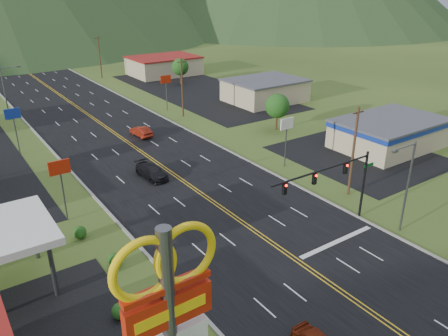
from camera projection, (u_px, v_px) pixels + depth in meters
pylon_sign at (170, 332)px, 17.04m from camera, size 4.32×0.60×14.00m
traffic_signal at (337, 178)px, 39.94m from camera, size 13.10×0.43×7.00m
streetlight_east at (406, 182)px, 39.43m from camera, size 3.28×0.25×9.00m
streetlight_west at (6, 90)px, 72.82m from camera, size 3.28×0.25×9.00m
building_east_near at (390, 132)px, 61.75m from camera, size 15.40×10.40×4.10m
building_east_mid at (265, 90)px, 85.50m from camera, size 14.40×11.40×4.30m
building_east_far at (164, 66)px, 109.82m from camera, size 16.40×12.40×4.50m
pole_sign_west_a at (60, 174)px, 41.44m from camera, size 2.00×0.18×6.40m
pole_sign_west_b at (13, 118)px, 58.06m from camera, size 2.00×0.18×6.40m
pole_sign_east_a at (287, 129)px, 54.03m from camera, size 2.00×0.18×6.40m
pole_sign_east_b at (166, 83)px, 78.21m from camera, size 2.00×0.18×6.40m
tree_east_a at (277, 106)px, 68.26m from camera, size 3.84×3.84×5.82m
tree_east_b at (180, 67)px, 99.06m from camera, size 3.84×3.84×5.82m
utility_pole_a at (353, 151)px, 46.71m from camera, size 1.60×0.28×10.00m
utility_pole_b at (182, 87)px, 74.66m from camera, size 1.60×0.28×10.00m
utility_pole_c at (100, 57)px, 104.89m from camera, size 1.60×0.28×10.00m
utility_pole_d at (54, 40)px, 135.11m from camera, size 1.60×0.28×10.00m
car_dark_mid at (152, 172)px, 52.50m from camera, size 2.57×5.45×1.54m
car_red_far at (141, 132)px, 66.49m from camera, size 1.99×4.68×1.50m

